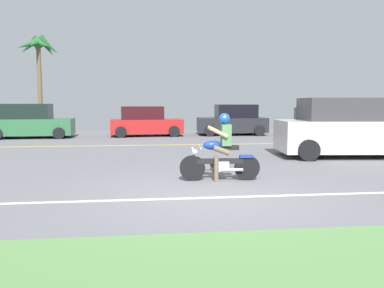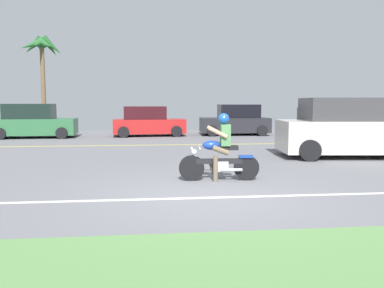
{
  "view_description": "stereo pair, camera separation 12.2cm",
  "coord_description": "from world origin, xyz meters",
  "px_view_note": "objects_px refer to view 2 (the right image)",
  "views": [
    {
      "loc": [
        -1.15,
        -6.97,
        1.71
      ],
      "look_at": [
        0.0,
        2.72,
        0.68
      ],
      "focal_mm": 36.3,
      "sensor_mm": 36.0,
      "label": 1
    },
    {
      "loc": [
        -1.03,
        -6.98,
        1.71
      ],
      "look_at": [
        0.0,
        2.72,
        0.68
      ],
      "focal_mm": 36.3,
      "sensor_mm": 36.0,
      "label": 2
    }
  ],
  "objects_px": {
    "suv_nearby": "(354,128)",
    "parked_car_0": "(34,122)",
    "parked_car_2": "(236,121)",
    "parked_car_3": "(326,122)",
    "parked_car_1": "(148,122)",
    "motorcyclist": "(220,152)",
    "palm_tree_1": "(42,51)"
  },
  "relations": [
    {
      "from": "suv_nearby",
      "to": "parked_car_0",
      "type": "height_order",
      "value": "suv_nearby"
    },
    {
      "from": "parked_car_2",
      "to": "parked_car_3",
      "type": "relative_size",
      "value": 0.9
    },
    {
      "from": "suv_nearby",
      "to": "parked_car_3",
      "type": "relative_size",
      "value": 1.18
    },
    {
      "from": "parked_car_1",
      "to": "parked_car_2",
      "type": "bearing_deg",
      "value": 3.15
    },
    {
      "from": "parked_car_3",
      "to": "parked_car_0",
      "type": "bearing_deg",
      "value": 179.55
    },
    {
      "from": "motorcyclist",
      "to": "parked_car_3",
      "type": "distance_m",
      "value": 13.8
    },
    {
      "from": "motorcyclist",
      "to": "palm_tree_1",
      "type": "height_order",
      "value": "palm_tree_1"
    },
    {
      "from": "parked_car_0",
      "to": "parked_car_2",
      "type": "distance_m",
      "value": 10.35
    },
    {
      "from": "parked_car_3",
      "to": "motorcyclist",
      "type": "bearing_deg",
      "value": -124.23
    },
    {
      "from": "motorcyclist",
      "to": "parked_car_2",
      "type": "relative_size",
      "value": 0.48
    },
    {
      "from": "suv_nearby",
      "to": "motorcyclist",
      "type": "bearing_deg",
      "value": -145.99
    },
    {
      "from": "parked_car_3",
      "to": "palm_tree_1",
      "type": "height_order",
      "value": "palm_tree_1"
    },
    {
      "from": "suv_nearby",
      "to": "parked_car_0",
      "type": "xyz_separation_m",
      "value": [
        -12.2,
        8.21,
        -0.14
      ]
    },
    {
      "from": "motorcyclist",
      "to": "parked_car_2",
      "type": "height_order",
      "value": "parked_car_2"
    },
    {
      "from": "palm_tree_1",
      "to": "parked_car_3",
      "type": "bearing_deg",
      "value": -12.13
    },
    {
      "from": "parked_car_0",
      "to": "parked_car_1",
      "type": "relative_size",
      "value": 1.04
    },
    {
      "from": "motorcyclist",
      "to": "suv_nearby",
      "type": "relative_size",
      "value": 0.37
    },
    {
      "from": "suv_nearby",
      "to": "parked_car_3",
      "type": "height_order",
      "value": "suv_nearby"
    },
    {
      "from": "suv_nearby",
      "to": "parked_car_1",
      "type": "xyz_separation_m",
      "value": [
        -6.59,
        8.64,
        -0.19
      ]
    },
    {
      "from": "parked_car_1",
      "to": "parked_car_3",
      "type": "relative_size",
      "value": 0.93
    },
    {
      "from": "parked_car_0",
      "to": "parked_car_2",
      "type": "height_order",
      "value": "parked_car_0"
    },
    {
      "from": "parked_car_1",
      "to": "parked_car_2",
      "type": "xyz_separation_m",
      "value": [
        4.72,
        0.26,
        0.04
      ]
    },
    {
      "from": "parked_car_1",
      "to": "parked_car_2",
      "type": "height_order",
      "value": "parked_car_2"
    },
    {
      "from": "suv_nearby",
      "to": "palm_tree_1",
      "type": "xyz_separation_m",
      "value": [
        -12.5,
        11.39,
        3.73
      ]
    },
    {
      "from": "suv_nearby",
      "to": "parked_car_2",
      "type": "bearing_deg",
      "value": 101.9
    },
    {
      "from": "parked_car_2",
      "to": "palm_tree_1",
      "type": "relative_size",
      "value": 0.66
    },
    {
      "from": "motorcyclist",
      "to": "palm_tree_1",
      "type": "xyz_separation_m",
      "value": [
        -7.58,
        14.71,
        4.01
      ]
    },
    {
      "from": "parked_car_3",
      "to": "palm_tree_1",
      "type": "xyz_separation_m",
      "value": [
        -15.35,
        3.3,
        3.95
      ]
    },
    {
      "from": "suv_nearby",
      "to": "palm_tree_1",
      "type": "bearing_deg",
      "value": 137.68
    },
    {
      "from": "parked_car_0",
      "to": "parked_car_3",
      "type": "xyz_separation_m",
      "value": [
        15.04,
        -0.12,
        -0.09
      ]
    },
    {
      "from": "parked_car_0",
      "to": "parked_car_1",
      "type": "distance_m",
      "value": 5.62
    },
    {
      "from": "parked_car_2",
      "to": "palm_tree_1",
      "type": "distance_m",
      "value": 11.58
    }
  ]
}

